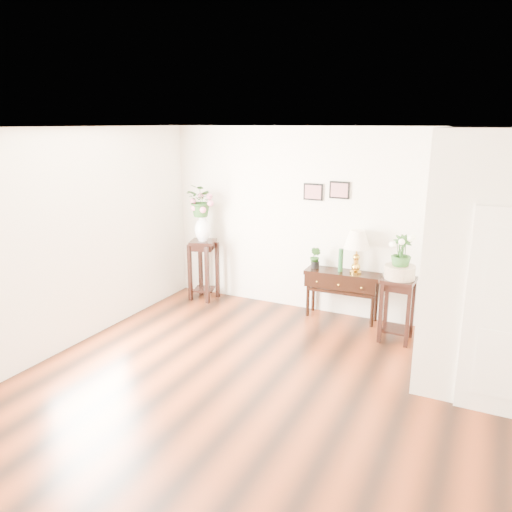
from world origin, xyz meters
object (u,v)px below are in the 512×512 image
Objects in this scene: table_lamp at (357,250)px; plant_stand_a at (204,270)px; plant_stand_b at (397,310)px; console_table at (342,295)px.

table_lamp is 2.56m from plant_stand_a.
plant_stand_a is 3.19m from plant_stand_b.
plant_stand_a is at bearing 175.19° from plant_stand_b.
table_lamp is at bearing 3.65° from plant_stand_a.
plant_stand_b is (0.88, -0.43, 0.07)m from console_table.
table_lamp reaches higher than plant_stand_b.
console_table is 2.31m from plant_stand_a.
plant_stand_b is at bearing -31.60° from table_lamp.
console_table is at bearing 180.00° from table_lamp.
plant_stand_a reaches higher than console_table.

